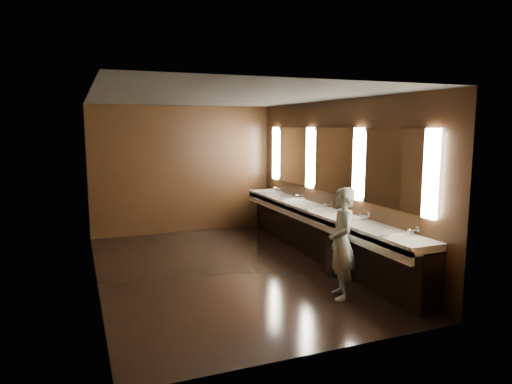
{
  "coord_description": "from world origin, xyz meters",
  "views": [
    {
      "loc": [
        -2.23,
        -6.91,
        2.35
      ],
      "look_at": [
        0.54,
        0.0,
        1.27
      ],
      "focal_mm": 32.0,
      "sensor_mm": 36.0,
      "label": 1
    }
  ],
  "objects": [
    {
      "name": "person",
      "position": [
        1.1,
        -1.73,
        0.77
      ],
      "size": [
        0.52,
        0.65,
        1.54
      ],
      "primitive_type": "imported",
      "rotation": [
        0.0,
        0.0,
        -1.88
      ],
      "color": "#94C3DD",
      "rests_on": "floor"
    },
    {
      "name": "floor",
      "position": [
        0.0,
        0.0,
        0.0
      ],
      "size": [
        6.0,
        6.0,
        0.0
      ],
      "primitive_type": "plane",
      "color": "black",
      "rests_on": "ground"
    },
    {
      "name": "wall_right",
      "position": [
        2.0,
        0.0,
        1.4
      ],
      "size": [
        0.02,
        6.0,
        2.8
      ],
      "primitive_type": "cube",
      "color": "black",
      "rests_on": "floor"
    },
    {
      "name": "wall_front",
      "position": [
        0.0,
        -3.0,
        1.4
      ],
      "size": [
        4.0,
        0.02,
        2.8
      ],
      "primitive_type": "cube",
      "color": "black",
      "rests_on": "floor"
    },
    {
      "name": "mirror_band",
      "position": [
        1.98,
        -0.0,
        1.75
      ],
      "size": [
        0.06,
        5.03,
        1.15
      ],
      "color": "white",
      "rests_on": "wall_right"
    },
    {
      "name": "trash_bin",
      "position": [
        1.58,
        -0.89,
        0.29
      ],
      "size": [
        0.47,
        0.47,
        0.59
      ],
      "primitive_type": "cylinder",
      "rotation": [
        0.0,
        0.0,
        -0.29
      ],
      "color": "black",
      "rests_on": "floor"
    },
    {
      "name": "ceiling",
      "position": [
        0.0,
        0.0,
        2.8
      ],
      "size": [
        4.0,
        6.0,
        0.02
      ],
      "primitive_type": "cube",
      "color": "#2D2D2B",
      "rests_on": "wall_back"
    },
    {
      "name": "sink_counter",
      "position": [
        1.79,
        0.0,
        0.5
      ],
      "size": [
        0.55,
        5.4,
        1.01
      ],
      "color": "black",
      "rests_on": "floor"
    },
    {
      "name": "wall_left",
      "position": [
        -2.0,
        0.0,
        1.4
      ],
      "size": [
        0.02,
        6.0,
        2.8
      ],
      "primitive_type": "cube",
      "color": "black",
      "rests_on": "floor"
    },
    {
      "name": "wall_back",
      "position": [
        0.0,
        3.0,
        1.4
      ],
      "size": [
        4.0,
        0.02,
        2.8
      ],
      "primitive_type": "cube",
      "color": "black",
      "rests_on": "floor"
    }
  ]
}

